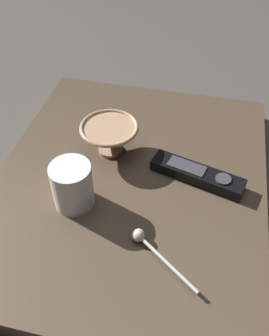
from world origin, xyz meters
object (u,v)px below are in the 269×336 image
cereal_bowl (110,137)px  coffee_mug (72,186)px  tv_remote_near (197,174)px  teaspoon (146,242)px

cereal_bowl → coffee_mug: bearing=79.9°
cereal_bowl → tv_remote_near: bearing=167.6°
cereal_bowl → coffee_mug: size_ratio=1.35×
coffee_mug → tv_remote_near: (-0.22, -0.11, -0.03)m
teaspoon → tv_remote_near: bearing=-111.0°
cereal_bowl → tv_remote_near: (-0.19, 0.04, -0.03)m
tv_remote_near → teaspoon: bearing=69.0°
coffee_mug → teaspoon: size_ratio=0.73×
cereal_bowl → coffee_mug: 0.15m
cereal_bowl → tv_remote_near: 0.20m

